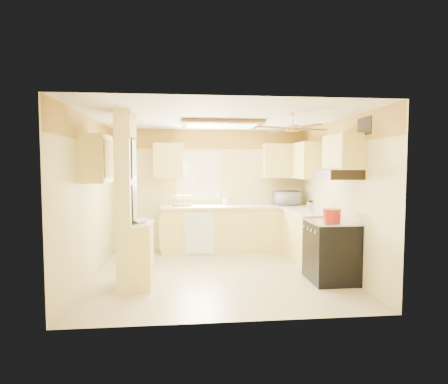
{
  "coord_description": "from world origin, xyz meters",
  "views": [
    {
      "loc": [
        -0.51,
        -5.94,
        1.75
      ],
      "look_at": [
        0.13,
        0.35,
        1.3
      ],
      "focal_mm": 30.0,
      "sensor_mm": 36.0,
      "label": 1
    }
  ],
  "objects": [
    {
      "name": "dish_rack",
      "position": [
        -0.59,
        1.63,
        1.02
      ],
      "size": [
        0.38,
        0.28,
        0.21
      ],
      "color": "tan",
      "rests_on": "countertop_back"
    },
    {
      "name": "bowl",
      "position": [
        -1.15,
        -0.63,
        0.97
      ],
      "size": [
        0.3,
        0.3,
        0.05
      ],
      "primitive_type": "imported",
      "rotation": [
        0.0,
        0.0,
        0.44
      ],
      "color": "white",
      "rests_on": "ledge_top"
    },
    {
      "name": "countertop_back",
      "position": [
        0.5,
        1.59,
        0.92
      ],
      "size": [
        3.04,
        0.64,
        0.04
      ],
      "primitive_type": "cube",
      "color": "white",
      "rests_on": "lower_cabinets_back"
    },
    {
      "name": "ledge_top",
      "position": [
        -1.13,
        -0.55,
        0.92
      ],
      "size": [
        0.28,
        0.58,
        0.04
      ],
      "primitive_type": "cube",
      "color": "white",
      "rests_on": "partition_ledge"
    },
    {
      "name": "wall_back",
      "position": [
        0.0,
        1.9,
        1.25
      ],
      "size": [
        4.0,
        0.0,
        4.0
      ],
      "primitive_type": "plane",
      "rotation": [
        1.57,
        0.0,
        0.0
      ],
      "color": "beige",
      "rests_on": "floor"
    },
    {
      "name": "kettle",
      "position": [
        1.67,
        0.39,
        1.03
      ],
      "size": [
        0.13,
        0.13,
        0.2
      ],
      "color": "silver",
      "rests_on": "countertop_right"
    },
    {
      "name": "floor",
      "position": [
        0.0,
        0.0,
        0.0
      ],
      "size": [
        4.0,
        4.0,
        0.0
      ],
      "primitive_type": "plane",
      "color": "beige",
      "rests_on": "ground"
    },
    {
      "name": "upper_cab_right",
      "position": [
        1.82,
        1.25,
        1.85
      ],
      "size": [
        0.35,
        1.0,
        0.7
      ],
      "primitive_type": "cube",
      "color": "#FFE874",
      "rests_on": "wall_right"
    },
    {
      "name": "wall_front",
      "position": [
        0.0,
        -1.9,
        1.25
      ],
      "size": [
        4.0,
        0.0,
        4.0
      ],
      "primitive_type": "plane",
      "rotation": [
        -1.57,
        0.0,
        0.0
      ],
      "color": "beige",
      "rests_on": "floor"
    },
    {
      "name": "utensil_crock",
      "position": [
        0.31,
        1.72,
        1.01
      ],
      "size": [
        0.1,
        0.1,
        0.21
      ],
      "color": "white",
      "rests_on": "countertop_back"
    },
    {
      "name": "vent_grate",
      "position": [
        1.98,
        -0.9,
        2.3
      ],
      "size": [
        0.02,
        0.4,
        0.25
      ],
      "primitive_type": "cube",
      "color": "black",
      "rests_on": "wall_right"
    },
    {
      "name": "wall_left",
      "position": [
        -2.0,
        0.0,
        1.25
      ],
      "size": [
        0.0,
        3.8,
        3.8
      ],
      "primitive_type": "plane",
      "rotation": [
        1.57,
        0.0,
        1.57
      ],
      "color": "beige",
      "rests_on": "floor"
    },
    {
      "name": "dutch_oven",
      "position": [
        1.68,
        -0.54,
        1.01
      ],
      "size": [
        0.28,
        0.28,
        0.18
      ],
      "color": "#A91E15",
      "rests_on": "stove"
    },
    {
      "name": "microwave",
      "position": [
        1.59,
        1.61,
        1.08
      ],
      "size": [
        0.52,
        0.36,
        0.28
      ],
      "primitive_type": "imported",
      "rotation": [
        0.0,
        0.0,
        3.1
      ],
      "color": "white",
      "rests_on": "countertop_back"
    },
    {
      "name": "upper_cab_back_left",
      "position": [
        -0.85,
        1.72,
        1.85
      ],
      "size": [
        0.6,
        0.35,
        0.7
      ],
      "primitive_type": "cube",
      "color": "#FFE874",
      "rests_on": "wall_back"
    },
    {
      "name": "dishwasher_panel",
      "position": [
        -0.25,
        1.29,
        0.43
      ],
      "size": [
        0.58,
        0.02,
        0.8
      ],
      "primitive_type": "cube",
      "color": "white",
      "rests_on": "lower_cabinets_back"
    },
    {
      "name": "partition_ledge",
      "position": [
        -1.13,
        -0.55,
        0.45
      ],
      "size": [
        0.25,
        0.55,
        0.9
      ],
      "primitive_type": "cube",
      "color": "#FFE874",
      "rests_on": "floor"
    },
    {
      "name": "wall_right",
      "position": [
        2.0,
        0.0,
        1.25
      ],
      "size": [
        0.0,
        3.8,
        3.8
      ],
      "primitive_type": "plane",
      "rotation": [
        1.57,
        0.0,
        -1.57
      ],
      "color": "beige",
      "rests_on": "floor"
    },
    {
      "name": "stove",
      "position": [
        1.67,
        -0.55,
        0.46
      ],
      "size": [
        0.68,
        0.77,
        0.92
      ],
      "color": "black",
      "rests_on": "floor"
    },
    {
      "name": "ceiling_fan",
      "position": [
        1.0,
        -0.7,
        2.29
      ],
      "size": [
        1.15,
        1.15,
        0.26
      ],
      "color": "gold",
      "rests_on": "ceiling"
    },
    {
      "name": "poster_nashville",
      "position": [
        -1.24,
        -0.55,
        1.2
      ],
      "size": [
        0.02,
        0.42,
        0.57
      ],
      "color": "black",
      "rests_on": "partition_column"
    },
    {
      "name": "upper_cab_over_stove",
      "position": [
        1.82,
        -0.55,
        1.95
      ],
      "size": [
        0.35,
        0.76,
        0.52
      ],
      "primitive_type": "cube",
      "color": "#FFE874",
      "rests_on": "wall_right"
    },
    {
      "name": "partition_column",
      "position": [
        -1.35,
        -0.55,
        1.25
      ],
      "size": [
        0.2,
        0.7,
        2.5
      ],
      "primitive_type": "cube",
      "color": "beige",
      "rests_on": "floor"
    },
    {
      "name": "window",
      "position": [
        -0.25,
        1.89,
        1.55
      ],
      "size": [
        0.92,
        0.02,
        1.02
      ],
      "color": "white",
      "rests_on": "wall_back"
    },
    {
      "name": "range_hood",
      "position": [
        1.74,
        -0.55,
        1.62
      ],
      "size": [
        0.5,
        0.76,
        0.14
      ],
      "primitive_type": "cube",
      "color": "black",
      "rests_on": "upper_cab_over_stove"
    },
    {
      "name": "poster_menu",
      "position": [
        -1.24,
        -0.55,
        1.85
      ],
      "size": [
        0.02,
        0.42,
        0.57
      ],
      "color": "black",
      "rests_on": "partition_column"
    },
    {
      "name": "upper_cab_left_wall",
      "position": [
        -1.82,
        -0.25,
        1.85
      ],
      "size": [
        0.35,
        0.75,
        0.7
      ],
      "primitive_type": "cube",
      "color": "#FFE874",
      "rests_on": "wall_left"
    },
    {
      "name": "ceiling_light_panel",
      "position": [
        0.1,
        0.5,
        2.46
      ],
      "size": [
        1.35,
        0.95,
        0.06
      ],
      "color": "brown",
      "rests_on": "ceiling"
    },
    {
      "name": "countertop_right",
      "position": [
        1.69,
        0.6,
        0.92
      ],
      "size": [
        0.64,
        1.44,
        0.04
      ],
      "primitive_type": "cube",
      "color": "white",
      "rests_on": "lower_cabinets_right"
    },
    {
      "name": "wallpaper_border",
      "position": [
        0.0,
        1.88,
        2.3
      ],
      "size": [
        4.0,
        0.02,
        0.4
      ],
      "primitive_type": "cube",
      "color": "#F1BB47",
      "rests_on": "wall_back"
    },
    {
      "name": "ceiling",
      "position": [
        0.0,
        0.0,
        2.5
      ],
      "size": [
        4.0,
        4.0,
        0.0
      ],
      "primitive_type": "plane",
      "rotation": [
        3.14,
        0.0,
        0.0
      ],
      "color": "white",
      "rests_on": "wall_back"
    },
    {
      "name": "lower_cabinets_right",
      "position": [
        1.7,
        0.6,
        0.45
      ],
      "size": [
        0.6,
        1.4,
        0.9
      ],
      "primitive_type": "cube",
      "color": "#FFE874",
      "rests_on": "floor"
    },
    {
      "name": "lower_cabinets_back",
      "position": [
        0.5,
        1.6,
        0.45
      ],
      "size": [
        3.0,
        0.6,
        0.9
      ],
      "primitive_type": "cube",
      "color": "#FFE874",
      "rests_on": "floor"
    },
    {
      "name": "upper_cab_back_right",
      "position": [
        1.55,
        1.72,
        1.85
      ],
      "size": [
        0.9,
        0.35,
        0.7
      ],
      "primitive_type": "cube",
      "color": "#FFE874",
      "rests_on": "wall_back"
    }
  ]
}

